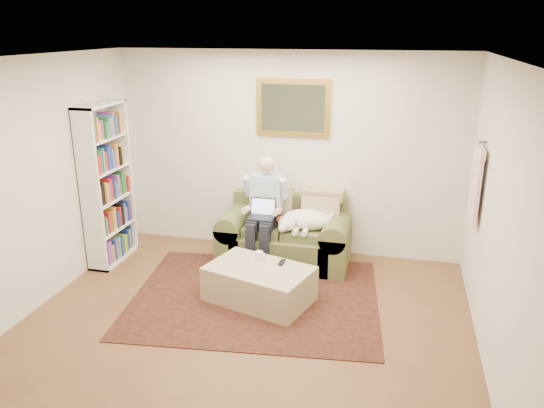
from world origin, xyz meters
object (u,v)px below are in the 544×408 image
at_px(bookshelf, 107,185).
at_px(laptop, 262,212).
at_px(ottoman, 259,284).
at_px(coffee_mug, 259,256).
at_px(seated_man, 263,213).
at_px(sleeping_dog, 307,220).
at_px(sofa, 285,241).

bearing_deg(bookshelf, laptop, 7.25).
relative_size(ottoman, coffee_mug, 10.90).
relative_size(seated_man, laptop, 4.33).
bearing_deg(bookshelf, sleeping_dog, 8.66).
bearing_deg(sofa, coffee_mug, -96.31).
height_order(sofa, laptop, laptop).
bearing_deg(ottoman, sleeping_dog, 71.29).
xyz_separation_m(laptop, coffee_mug, (0.15, -0.67, -0.27)).
relative_size(seated_man, coffee_mug, 13.62).
height_order(seated_man, coffee_mug, seated_man).
distance_m(seated_man, ottoman, 1.07).
distance_m(ottoman, coffee_mug, 0.32).
relative_size(sleeping_dog, coffee_mug, 6.67).
height_order(seated_man, ottoman, seated_man).
xyz_separation_m(seated_man, bookshelf, (-1.92, -0.31, 0.32)).
xyz_separation_m(coffee_mug, bookshelf, (-2.07, 0.43, 0.55)).
distance_m(seated_man, bookshelf, 1.97).
bearing_deg(seated_man, bookshelf, -170.92).
bearing_deg(coffee_mug, bookshelf, 168.29).
distance_m(sleeping_dog, bookshelf, 2.51).
distance_m(coffee_mug, bookshelf, 2.18).
height_order(seated_man, bookshelf, bookshelf).
xyz_separation_m(laptop, ottoman, (0.20, -0.87, -0.52)).
bearing_deg(ottoman, coffee_mug, 104.54).
xyz_separation_m(sleeping_dog, ottoman, (-0.34, -1.00, -0.42)).
height_order(sofa, coffee_mug, sofa).
bearing_deg(sofa, laptop, -138.98).
relative_size(ottoman, bookshelf, 0.54).
height_order(ottoman, coffee_mug, coffee_mug).
relative_size(coffee_mug, bookshelf, 0.05).
xyz_separation_m(seated_man, sleeping_dog, (0.53, 0.07, -0.06)).
bearing_deg(seated_man, ottoman, -78.14).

